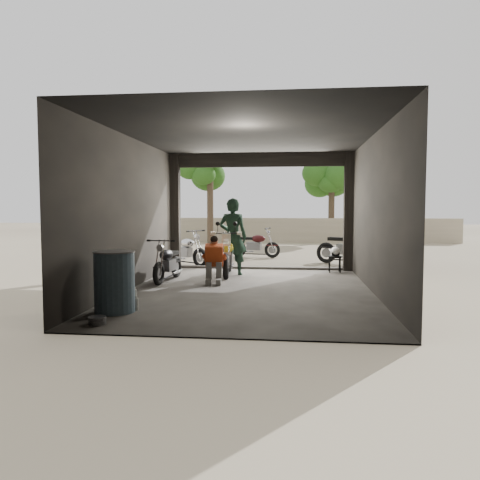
% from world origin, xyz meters
% --- Properties ---
extents(ground, '(80.00, 80.00, 0.00)m').
position_xyz_m(ground, '(0.00, 0.00, 0.00)').
color(ground, '#7A6D56').
rests_on(ground, ground).
extents(garage, '(7.00, 7.13, 3.20)m').
position_xyz_m(garage, '(0.00, 0.55, 1.28)').
color(garage, '#2D2B28').
rests_on(garage, ground).
extents(boundary_wall, '(18.00, 0.30, 1.20)m').
position_xyz_m(boundary_wall, '(0.00, 14.00, 0.60)').
color(boundary_wall, gray).
rests_on(boundary_wall, ground).
extents(tree_left, '(2.20, 2.20, 5.60)m').
position_xyz_m(tree_left, '(-3.00, 12.50, 3.99)').
color(tree_left, '#382B1E').
rests_on(tree_left, ground).
extents(tree_right, '(2.20, 2.20, 5.00)m').
position_xyz_m(tree_right, '(2.80, 14.00, 3.56)').
color(tree_right, '#382B1E').
rests_on(tree_right, ground).
extents(main_bike, '(0.84, 1.78, 1.15)m').
position_xyz_m(main_bike, '(-0.74, 2.17, 0.58)').
color(main_bike, beige).
rests_on(main_bike, ground).
extents(left_bike, '(0.75, 1.54, 1.01)m').
position_xyz_m(left_bike, '(-2.00, 1.12, 0.50)').
color(left_bike, black).
rests_on(left_bike, ground).
extents(outside_bike_a, '(1.68, 1.44, 1.07)m').
position_xyz_m(outside_bike_a, '(-2.27, 4.07, 0.54)').
color(outside_bike_a, black).
rests_on(outside_bike_a, ground).
extents(outside_bike_b, '(1.62, 0.92, 1.03)m').
position_xyz_m(outside_bike_b, '(-0.39, 6.63, 0.52)').
color(outside_bike_b, '#380D0F').
rests_on(outside_bike_b, ground).
extents(outside_bike_c, '(1.93, 1.48, 1.21)m').
position_xyz_m(outside_bike_c, '(2.57, 4.86, 0.61)').
color(outside_bike_c, black).
rests_on(outside_bike_c, ground).
extents(rider, '(0.77, 0.56, 1.97)m').
position_xyz_m(rider, '(-0.62, 2.30, 0.98)').
color(rider, black).
rests_on(rider, ground).
extents(mechanic, '(0.61, 0.78, 1.05)m').
position_xyz_m(mechanic, '(-0.87, 0.84, 0.52)').
color(mechanic, '#AD3E17').
rests_on(mechanic, ground).
extents(stool, '(0.32, 0.32, 0.45)m').
position_xyz_m(stool, '(2.00, 3.00, 0.38)').
color(stool, black).
rests_on(stool, ground).
extents(helmet, '(0.35, 0.35, 0.24)m').
position_xyz_m(helmet, '(2.02, 3.00, 0.57)').
color(helmet, silver).
rests_on(helmet, stool).
extents(oil_drum, '(0.81, 0.81, 1.01)m').
position_xyz_m(oil_drum, '(-2.00, -2.18, 0.51)').
color(oil_drum, '#3F586B').
rests_on(oil_drum, ground).
extents(sign_post, '(0.81, 0.08, 2.42)m').
position_xyz_m(sign_post, '(2.95, 3.78, 1.63)').
color(sign_post, black).
rests_on(sign_post, ground).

